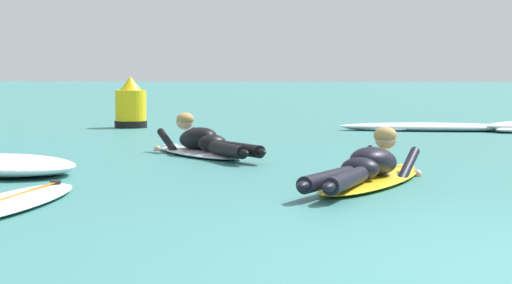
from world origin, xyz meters
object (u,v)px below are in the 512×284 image
Objects in this scene: drifting_surfboard at (10,202)px; surfer_far at (203,144)px; channel_marker_buoy at (131,108)px; surfer_near at (368,170)px.

surfer_far is at bearing 79.69° from drifting_surfboard.
drifting_surfboard is (-0.78, -4.28, -0.10)m from surfer_far.
surfer_near is at bearing -62.92° from channel_marker_buoy.
channel_marker_buoy is (-1.36, 9.51, 0.31)m from drifting_surfboard.
surfer_far is 5.65m from channel_marker_buoy.
surfer_far reaches higher than drifting_surfboard.
channel_marker_buoy is (-4.05, 7.91, 0.21)m from surfer_near.
channel_marker_buoy reaches higher than surfer_far.
surfer_near is 3.30m from surfer_far.
surfer_near is 1.17× the size of drifting_surfboard.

